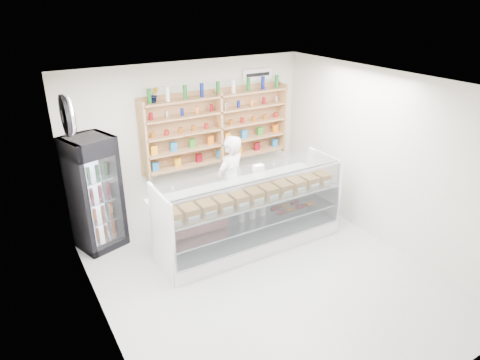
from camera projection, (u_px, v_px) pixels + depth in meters
room at (268, 191)px, 5.74m from camera, size 5.00×5.00×5.00m
display_counter at (250, 225)px, 6.96m from camera, size 3.04×0.91×1.32m
shop_worker at (230, 183)px, 7.32m from camera, size 0.72×0.60×1.69m
drinks_cooler at (94, 193)px, 6.74m from camera, size 0.84×0.82×1.86m
wall_shelving at (219, 128)px, 7.74m from camera, size 2.84×0.28×1.33m
potted_plant at (154, 95)px, 6.90m from camera, size 0.16×0.14×0.26m
security_mirror at (69, 116)px, 5.25m from camera, size 0.15×0.50×0.50m
wall_sign at (257, 74)px, 7.91m from camera, size 0.62×0.03×0.20m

